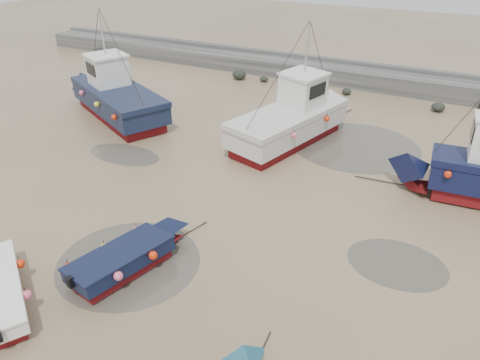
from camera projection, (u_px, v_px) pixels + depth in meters
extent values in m
plane|color=#9B8264|center=(211.00, 252.00, 16.65)|extent=(120.00, 120.00, 0.00)
cube|color=slate|center=(370.00, 79.00, 33.45)|extent=(60.00, 2.20, 1.20)
cube|color=slate|center=(375.00, 65.00, 34.04)|extent=(60.00, 0.60, 0.25)
ellipsoid|color=black|center=(438.00, 107.00, 29.18)|extent=(0.84, 0.86, 0.51)
ellipsoid|color=black|center=(295.00, 79.00, 34.47)|extent=(0.99, 0.80, 0.58)
ellipsoid|color=black|center=(99.00, 54.00, 41.50)|extent=(0.65, 0.64, 0.43)
ellipsoid|color=black|center=(304.00, 82.00, 34.06)|extent=(0.61, 0.53, 0.32)
ellipsoid|color=black|center=(239.00, 75.00, 35.27)|extent=(1.09, 0.88, 0.72)
ellipsoid|color=black|center=(264.00, 79.00, 34.79)|extent=(0.65, 0.60, 0.37)
ellipsoid|color=black|center=(347.00, 92.00, 32.14)|extent=(0.64, 0.62, 0.48)
ellipsoid|color=black|center=(100.00, 52.00, 41.50)|extent=(1.10, 0.87, 0.86)
cylinder|color=#4F4A40|center=(129.00, 262.00, 16.13)|extent=(4.93, 4.93, 0.01)
cylinder|color=#4F4A40|center=(397.00, 264.00, 16.05)|extent=(3.41, 3.41, 0.01)
cylinder|color=#4F4A40|center=(124.00, 154.00, 23.77)|extent=(4.09, 4.09, 0.01)
cylinder|color=#4F4A40|center=(356.00, 146.00, 24.70)|extent=(6.67, 6.67, 0.01)
sphere|color=red|center=(28.00, 296.00, 13.73)|extent=(0.30, 0.30, 0.30)
sphere|color=red|center=(22.00, 265.00, 15.00)|extent=(0.30, 0.30, 0.30)
cube|color=maroon|center=(123.00, 269.00, 15.58)|extent=(1.99, 3.42, 0.30)
cube|color=black|center=(121.00, 260.00, 15.40)|extent=(2.27, 3.70, 0.45)
pyramid|color=black|center=(168.00, 222.00, 16.55)|extent=(1.64, 1.04, 0.90)
cube|color=brown|center=(121.00, 256.00, 15.32)|extent=(1.85, 3.10, 0.10)
cube|color=black|center=(120.00, 254.00, 15.28)|extent=(2.35, 3.79, 0.07)
cube|color=black|center=(71.00, 283.00, 14.13)|extent=(0.26, 0.23, 0.35)
cylinder|color=black|center=(188.00, 233.00, 17.59)|extent=(0.50, 1.96, 0.04)
sphere|color=red|center=(69.00, 266.00, 14.95)|extent=(0.30, 0.30, 0.30)
sphere|color=red|center=(120.00, 279.00, 14.39)|extent=(0.30, 0.30, 0.30)
sphere|color=red|center=(105.00, 247.00, 15.86)|extent=(0.30, 0.30, 0.30)
sphere|color=red|center=(154.00, 259.00, 15.29)|extent=(0.30, 0.30, 0.30)
sphere|color=red|center=(138.00, 229.00, 16.76)|extent=(0.30, 0.30, 0.30)
pyramid|color=#1C5065|center=(248.00, 356.00, 11.39)|extent=(1.34, 0.84, 0.90)
cylinder|color=black|center=(258.00, 358.00, 12.49)|extent=(0.24, 1.99, 0.04)
cube|color=maroon|center=(121.00, 114.00, 28.13)|extent=(7.71, 5.46, 0.55)
cube|color=#151F38|center=(119.00, 102.00, 27.78)|extent=(8.38, 6.08, 0.95)
pyramid|color=#151F38|center=(91.00, 73.00, 30.69)|extent=(2.53, 3.15, 1.40)
cube|color=brown|center=(118.00, 94.00, 27.53)|extent=(8.17, 5.90, 0.08)
cube|color=#151F38|center=(118.00, 91.00, 27.46)|extent=(8.57, 6.21, 0.30)
cube|color=white|center=(108.00, 71.00, 27.78)|extent=(2.67, 2.66, 1.70)
cube|color=white|center=(106.00, 56.00, 27.35)|extent=(2.88, 2.87, 0.12)
cube|color=black|center=(102.00, 63.00, 28.39)|extent=(0.79, 1.52, 0.68)
cylinder|color=#B7B7B2|center=(103.00, 32.00, 26.70)|extent=(0.10, 0.10, 2.60)
cylinder|color=black|center=(88.00, 94.00, 32.35)|extent=(2.71, 1.39, 0.05)
sphere|color=#E65D7A|center=(115.00, 117.00, 24.56)|extent=(0.30, 0.30, 0.30)
sphere|color=#E65D7A|center=(156.00, 100.00, 27.03)|extent=(0.30, 0.30, 0.30)
sphere|color=#E65D7A|center=(97.00, 104.00, 26.37)|extent=(0.30, 0.30, 0.30)
sphere|color=#E65D7A|center=(138.00, 89.00, 28.84)|extent=(0.30, 0.30, 0.30)
sphere|color=#E65D7A|center=(82.00, 93.00, 28.19)|extent=(0.30, 0.30, 0.30)
sphere|color=#E65D7A|center=(121.00, 79.00, 30.65)|extent=(0.30, 0.30, 0.30)
cube|color=maroon|center=(287.00, 139.00, 24.86)|extent=(3.72, 7.22, 0.55)
cube|color=beige|center=(287.00, 125.00, 24.51)|extent=(4.21, 7.80, 0.95)
pyramid|color=beige|center=(332.00, 94.00, 26.97)|extent=(2.80, 1.98, 1.40)
cube|color=brown|center=(288.00, 116.00, 24.26)|extent=(4.07, 7.61, 0.08)
cube|color=beige|center=(288.00, 114.00, 24.19)|extent=(4.30, 7.97, 0.30)
cube|color=white|center=(301.00, 91.00, 24.40)|extent=(2.20, 2.36, 1.70)
cube|color=white|center=(302.00, 74.00, 23.96)|extent=(2.37, 2.55, 0.12)
cube|color=black|center=(312.00, 82.00, 24.94)|extent=(1.48, 0.40, 0.68)
cylinder|color=#B7B7B2|center=(303.00, 47.00, 23.31)|extent=(0.10, 0.10, 2.60)
cylinder|color=black|center=(340.00, 116.00, 28.53)|extent=(0.76, 2.93, 0.05)
sphere|color=#E65D7A|center=(230.00, 128.00, 23.21)|extent=(0.30, 0.30, 0.30)
sphere|color=#E65D7A|center=(293.00, 134.00, 22.56)|extent=(0.30, 0.30, 0.30)
sphere|color=#E65D7A|center=(267.00, 113.00, 25.15)|extent=(0.30, 0.30, 0.30)
sphere|color=#E65D7A|center=(326.00, 118.00, 24.49)|extent=(0.30, 0.30, 0.30)
sphere|color=#E65D7A|center=(299.00, 100.00, 27.08)|extent=(0.30, 0.30, 0.30)
pyramid|color=#0E1334|center=(420.00, 153.00, 19.88)|extent=(1.60, 2.36, 1.40)
cube|color=black|center=(473.00, 134.00, 18.70)|extent=(0.16, 1.34, 0.68)
cylinder|color=black|center=(388.00, 183.00, 21.06)|extent=(2.99, 0.30, 0.05)
sphere|color=#E65D7A|center=(470.00, 157.00, 20.36)|extent=(0.30, 0.30, 0.30)
sphere|color=#E65D7A|center=(447.00, 178.00, 18.63)|extent=(0.30, 0.30, 0.30)
imported|color=#19203B|center=(259.00, 169.00, 22.34)|extent=(0.70, 0.60, 1.63)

